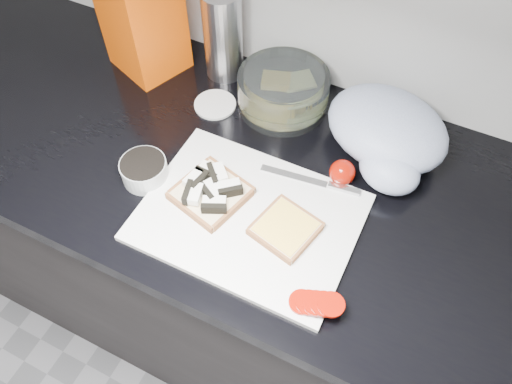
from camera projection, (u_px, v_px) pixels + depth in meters
base_cabinet at (265, 276)px, 1.39m from camera, size 3.50×0.60×0.86m
countertop at (269, 178)px, 1.03m from camera, size 3.50×0.64×0.04m
cutting_board at (249, 217)px, 0.94m from camera, size 0.40×0.30×0.01m
bread_left at (211, 191)px, 0.95m from camera, size 0.16×0.16×0.04m
bread_right at (286, 228)px, 0.91m from camera, size 0.13×0.13×0.02m
tomato_slices at (316, 303)px, 0.82m from camera, size 0.10×0.07×0.02m
knife at (322, 183)px, 0.98m from camera, size 0.20×0.04×0.01m
seed_tub at (144, 170)px, 0.98m from camera, size 0.09×0.09×0.05m
tub_lid at (215, 105)px, 1.12m from camera, size 0.11×0.11×0.01m
glass_bowl at (283, 91)px, 1.09m from camera, size 0.20×0.20×0.08m
bread_bag at (143, 21)px, 1.11m from camera, size 0.19×0.18×0.24m
steel_canister at (223, 35)px, 1.10m from camera, size 0.09×0.09×0.21m
grocery_bag at (387, 133)px, 1.00m from camera, size 0.31×0.29×0.11m
whole_tomatoes at (342, 172)px, 0.98m from camera, size 0.05×0.05×0.05m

